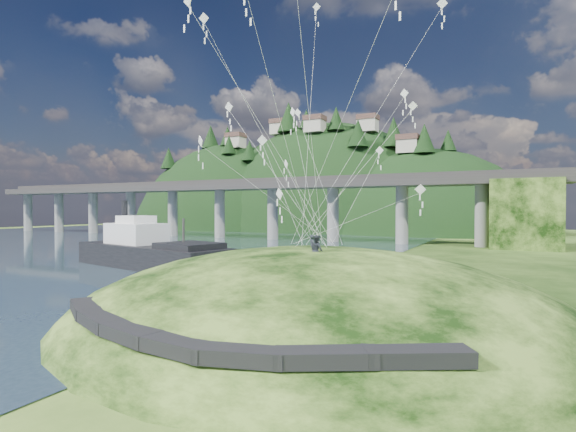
% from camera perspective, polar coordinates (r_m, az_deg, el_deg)
% --- Properties ---
extents(ground, '(320.00, 320.00, 0.00)m').
position_cam_1_polar(ground, '(32.97, -11.20, -12.37)').
color(ground, black).
rests_on(ground, ground).
extents(water, '(240.00, 240.00, 0.00)m').
position_cam_1_polar(water, '(107.33, -32.34, -3.22)').
color(water, '#334A5D').
rests_on(water, ground).
extents(grass_hill, '(36.00, 32.00, 13.00)m').
position_cam_1_polar(grass_hill, '(31.11, 3.45, -16.03)').
color(grass_hill, black).
rests_on(grass_hill, ground).
extents(footpath, '(22.29, 5.84, 0.83)m').
position_cam_1_polar(footpath, '(20.57, -11.36, -14.61)').
color(footpath, black).
rests_on(footpath, ground).
extents(bridge, '(160.00, 11.00, 15.00)m').
position_cam_1_polar(bridge, '(106.01, 0.70, 2.13)').
color(bridge, '#2D2B2B').
rests_on(bridge, ground).
extents(far_ridge, '(153.00, 70.00, 94.50)m').
position_cam_1_polar(far_ridge, '(161.22, 3.28, -4.36)').
color(far_ridge, black).
rests_on(far_ridge, ground).
extents(work_barge, '(25.61, 12.24, 8.65)m').
position_cam_1_polar(work_barge, '(60.28, -17.25, -4.23)').
color(work_barge, black).
rests_on(work_barge, ground).
extents(wooden_dock, '(15.28, 3.84, 1.08)m').
position_cam_1_polar(wooden_dock, '(40.87, -7.75, -9.06)').
color(wooden_dock, '#3E2619').
rests_on(wooden_dock, ground).
extents(kite_flyers, '(2.48, 3.73, 1.96)m').
position_cam_1_polar(kite_flyers, '(28.66, 3.56, -2.42)').
color(kite_flyers, '#262A32').
rests_on(kite_flyers, ground).
extents(kite_swarm, '(17.73, 17.20, 19.19)m').
position_cam_1_polar(kite_swarm, '(34.15, 2.70, 15.29)').
color(kite_swarm, white).
rests_on(kite_swarm, ground).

